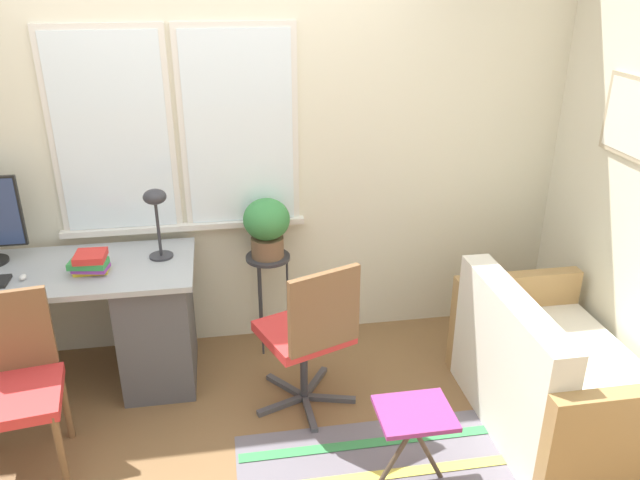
{
  "coord_description": "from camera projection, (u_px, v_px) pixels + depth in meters",
  "views": [
    {
      "loc": [
        0.04,
        -2.96,
        2.31
      ],
      "look_at": [
        0.56,
        0.17,
        0.91
      ],
      "focal_mm": 35.0,
      "sensor_mm": 36.0,
      "label": 1
    }
  ],
  "objects": [
    {
      "name": "plant_stand",
      "position": [
        268.0,
        266.0,
        3.92
      ],
      "size": [
        0.28,
        0.28,
        0.65
      ],
      "color": "#333338",
      "rests_on": "ground_plane"
    },
    {
      "name": "desk_lamp",
      "position": [
        156.0,
        206.0,
        3.48
      ],
      "size": [
        0.14,
        0.14,
        0.41
      ],
      "color": "#2D2D33",
      "rests_on": "desk"
    },
    {
      "name": "mouse",
      "position": [
        23.0,
        277.0,
        3.34
      ],
      "size": [
        0.03,
        0.06,
        0.03
      ],
      "color": "silver",
      "rests_on": "desk"
    },
    {
      "name": "potted_plant",
      "position": [
        267.0,
        225.0,
        3.8
      ],
      "size": [
        0.29,
        0.29,
        0.38
      ],
      "color": "brown",
      "rests_on": "plant_stand"
    },
    {
      "name": "wall_back_with_window",
      "position": [
        211.0,
        141.0,
        3.72
      ],
      "size": [
        9.0,
        0.12,
        2.7
      ],
      "color": "beige",
      "rests_on": "ground_plane"
    },
    {
      "name": "ground_plane",
      "position": [
        230.0,
        402.0,
        3.6
      ],
      "size": [
        14.0,
        14.0,
        0.0
      ],
      "primitive_type": "plane",
      "color": "brown"
    },
    {
      "name": "floor_rug_striped",
      "position": [
        380.0,
        476.0,
        3.07
      ],
      "size": [
        1.39,
        0.8,
        0.01
      ],
      "color": "slate",
      "rests_on": "ground_plane"
    },
    {
      "name": "wall_right_with_picture",
      "position": [
        630.0,
        158.0,
        3.39
      ],
      "size": [
        0.08,
        9.0,
        2.7
      ],
      "color": "beige",
      "rests_on": "ground_plane"
    },
    {
      "name": "folding_stool",
      "position": [
        414.0,
        419.0,
        2.9
      ],
      "size": [
        0.35,
        0.3,
        0.43
      ],
      "color": "#93337A",
      "rests_on": "ground_plane"
    },
    {
      "name": "desk_chair_wooden",
      "position": [
        14.0,
        382.0,
        2.99
      ],
      "size": [
        0.48,
        0.49,
        0.89
      ],
      "rotation": [
        0.0,
        0.0,
        0.14
      ],
      "color": "brown",
      "rests_on": "ground_plane"
    },
    {
      "name": "book_stack",
      "position": [
        90.0,
        263.0,
        3.39
      ],
      "size": [
        0.22,
        0.17,
        0.12
      ],
      "color": "yellow",
      "rests_on": "desk"
    },
    {
      "name": "couch_loveseat",
      "position": [
        551.0,
        379.0,
        3.34
      ],
      "size": [
        0.79,
        1.22,
        0.8
      ],
      "rotation": [
        0.0,
        0.0,
        1.57
      ],
      "color": "white",
      "rests_on": "ground_plane"
    },
    {
      "name": "office_chair_swivel",
      "position": [
        310.0,
        333.0,
        3.37
      ],
      "size": [
        0.58,
        0.58,
        0.92
      ],
      "rotation": [
        0.0,
        0.0,
        3.51
      ],
      "color": "#47474C",
      "rests_on": "ground_plane"
    },
    {
      "name": "desk",
      "position": [
        45.0,
        327.0,
        3.58
      ],
      "size": [
        1.74,
        0.67,
        0.77
      ],
      "color": "#9EA3A8",
      "rests_on": "ground_plane"
    }
  ]
}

